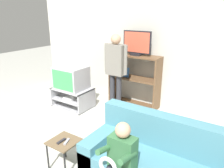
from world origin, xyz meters
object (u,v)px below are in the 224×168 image
(media_shelf, at_px, (134,80))
(television_main, at_px, (71,78))
(television_flat, at_px, (137,44))
(person_seated_child, at_px, (119,159))
(tv_stand, at_px, (73,98))
(couch, at_px, (164,168))
(remote_control_black, at_px, (61,141))
(snack_table, at_px, (64,145))
(person_standing_adult, at_px, (116,66))
(remote_control_white, at_px, (67,142))

(media_shelf, bearing_deg, television_main, -143.95)
(media_shelf, distance_m, television_flat, 0.82)
(television_main, distance_m, media_shelf, 1.42)
(television_main, xyz_separation_m, person_seated_child, (2.29, -1.69, -0.11))
(tv_stand, xyz_separation_m, television_flat, (1.15, 0.84, 1.21))
(television_main, height_order, couch, television_main)
(media_shelf, height_order, remote_control_black, media_shelf)
(television_flat, height_order, person_seated_child, television_flat)
(television_main, bearing_deg, tv_stand, -22.44)
(tv_stand, height_order, television_flat, television_flat)
(television_main, xyz_separation_m, snack_table, (1.37, -1.60, -0.33))
(remote_control_black, bearing_deg, media_shelf, 94.65)
(media_shelf, height_order, person_standing_adult, person_standing_adult)
(television_main, bearing_deg, person_standing_adult, 17.58)
(television_flat, distance_m, couch, 2.76)
(person_standing_adult, xyz_separation_m, person_seated_child, (1.32, -2.00, -0.43))
(snack_table, bearing_deg, television_flat, 94.44)
(tv_stand, relative_size, remote_control_black, 5.96)
(person_standing_adult, bearing_deg, television_main, -162.42)
(media_shelf, relative_size, remote_control_black, 8.18)
(tv_stand, distance_m, person_seated_child, 2.85)
(television_main, relative_size, snack_table, 1.57)
(couch, bearing_deg, television_main, 155.42)
(television_flat, bearing_deg, media_shelf, -178.22)
(television_main, relative_size, couch, 0.34)
(television_main, distance_m, couch, 2.94)
(television_main, distance_m, remote_control_white, 2.16)
(remote_control_black, distance_m, person_seated_child, 0.95)
(snack_table, distance_m, person_standing_adult, 2.06)
(media_shelf, bearing_deg, couch, -53.63)
(media_shelf, xyz_separation_m, person_seated_child, (1.15, -2.53, -0.02))
(media_shelf, bearing_deg, remote_control_white, -83.47)
(person_seated_child, bearing_deg, media_shelf, 114.51)
(tv_stand, xyz_separation_m, person_seated_child, (2.27, -1.68, 0.36))
(television_main, height_order, remote_control_white, television_main)
(television_main, xyz_separation_m, media_shelf, (1.14, 0.83, -0.08))
(couch, xyz_separation_m, person_standing_adult, (-1.67, 1.52, 0.72))
(television_flat, relative_size, person_seated_child, 0.65)
(couch, bearing_deg, person_seated_child, -126.17)
(television_main, height_order, television_flat, television_flat)
(tv_stand, height_order, person_standing_adult, person_standing_adult)
(remote_control_black, bearing_deg, person_standing_adult, 100.78)
(television_main, height_order, snack_table, television_main)
(media_shelf, relative_size, television_flat, 1.83)
(remote_control_white, xyz_separation_m, person_standing_adult, (-0.45, 1.91, 0.58))
(snack_table, relative_size, remote_control_white, 2.95)
(tv_stand, relative_size, media_shelf, 0.73)
(media_shelf, bearing_deg, person_seated_child, -65.49)
(television_flat, relative_size, snack_table, 1.51)
(remote_control_white, bearing_deg, person_seated_child, -26.20)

